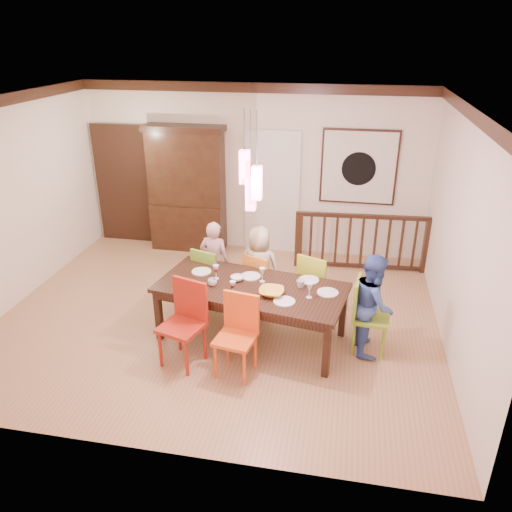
% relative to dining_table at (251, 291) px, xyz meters
% --- Properties ---
extents(floor, '(6.00, 6.00, 0.00)m').
position_rel_dining_table_xyz_m(floor, '(-0.55, 0.41, -0.68)').
color(floor, '#AD7C53').
rests_on(floor, ground).
extents(ceiling, '(6.00, 6.00, 0.00)m').
position_rel_dining_table_xyz_m(ceiling, '(-0.55, 0.41, 2.22)').
color(ceiling, white).
rests_on(ceiling, wall_back).
extents(wall_back, '(6.00, 0.00, 6.00)m').
position_rel_dining_table_xyz_m(wall_back, '(-0.55, 2.91, 0.77)').
color(wall_back, silver).
rests_on(wall_back, floor).
extents(wall_left, '(0.00, 5.00, 5.00)m').
position_rel_dining_table_xyz_m(wall_left, '(-3.55, 0.41, 0.77)').
color(wall_left, silver).
rests_on(wall_left, floor).
extents(wall_right, '(0.00, 5.00, 5.00)m').
position_rel_dining_table_xyz_m(wall_right, '(2.45, 0.41, 0.77)').
color(wall_right, silver).
rests_on(wall_right, floor).
extents(crown_molding, '(6.00, 5.00, 0.16)m').
position_rel_dining_table_xyz_m(crown_molding, '(-0.55, 0.41, 2.14)').
color(crown_molding, black).
rests_on(crown_molding, wall_back).
extents(panel_door, '(1.04, 0.07, 2.24)m').
position_rel_dining_table_xyz_m(panel_door, '(-2.95, 2.86, 0.37)').
color(panel_door, black).
rests_on(panel_door, wall_back).
extents(white_doorway, '(0.97, 0.05, 2.22)m').
position_rel_dining_table_xyz_m(white_doorway, '(-0.20, 2.87, 0.37)').
color(white_doorway, silver).
rests_on(white_doorway, wall_back).
extents(painting, '(1.25, 0.06, 1.25)m').
position_rel_dining_table_xyz_m(painting, '(1.25, 2.87, 0.92)').
color(painting, black).
rests_on(painting, wall_back).
extents(pendant_cluster, '(0.27, 0.21, 1.14)m').
position_rel_dining_table_xyz_m(pendant_cluster, '(0.00, -0.00, 1.43)').
color(pendant_cluster, '#EB466F').
rests_on(pendant_cluster, ceiling).
extents(dining_table, '(2.50, 1.46, 0.75)m').
position_rel_dining_table_xyz_m(dining_table, '(0.00, 0.00, 0.00)').
color(dining_table, black).
rests_on(dining_table, floor).
extents(chair_far_left, '(0.52, 0.52, 0.92)m').
position_rel_dining_table_xyz_m(chair_far_left, '(-0.72, 0.73, -0.15)').
color(chair_far_left, '#74AA30').
rests_on(chair_far_left, floor).
extents(chair_far_mid, '(0.52, 0.52, 0.89)m').
position_rel_dining_table_xyz_m(chair_far_mid, '(0.01, 0.73, -0.17)').
color(chair_far_mid, orange).
rests_on(chair_far_mid, floor).
extents(chair_far_right, '(0.56, 0.56, 0.94)m').
position_rel_dining_table_xyz_m(chair_far_right, '(0.78, 0.76, -0.14)').
color(chair_far_right, '#B3CA2A').
rests_on(chair_far_right, floor).
extents(chair_near_left, '(0.58, 0.58, 1.03)m').
position_rel_dining_table_xyz_m(chair_near_left, '(-0.70, -0.69, -0.09)').
color(chair_near_left, '#A42112').
rests_on(chair_near_left, floor).
extents(chair_near_mid, '(0.50, 0.50, 0.96)m').
position_rel_dining_table_xyz_m(chair_near_mid, '(-0.03, -0.77, -0.12)').
color(chair_near_mid, '#EC5218').
rests_on(chair_near_mid, floor).
extents(chair_end_right, '(0.48, 0.48, 0.96)m').
position_rel_dining_table_xyz_m(chair_end_right, '(1.50, -0.00, -0.13)').
color(chair_end_right, '#7BA424').
rests_on(chair_end_right, floor).
extents(china_hutch, '(1.40, 0.46, 2.22)m').
position_rel_dining_table_xyz_m(china_hutch, '(-1.69, 2.71, 0.44)').
color(china_hutch, black).
rests_on(china_hutch, floor).
extents(balustrade, '(2.21, 0.21, 0.96)m').
position_rel_dining_table_xyz_m(balustrade, '(1.39, 2.36, -0.18)').
color(balustrade, black).
rests_on(balustrade, floor).
extents(person_far_left, '(0.48, 0.34, 1.22)m').
position_rel_dining_table_xyz_m(person_far_left, '(-0.72, 0.90, -0.06)').
color(person_far_left, '#F3B9C4').
rests_on(person_far_left, floor).
extents(person_far_mid, '(0.64, 0.45, 1.22)m').
position_rel_dining_table_xyz_m(person_far_mid, '(-0.05, 0.82, -0.06)').
color(person_far_mid, '#C5B695').
rests_on(person_far_mid, floor).
extents(person_end_right, '(0.54, 0.66, 1.29)m').
position_rel_dining_table_xyz_m(person_end_right, '(1.50, 0.02, -0.03)').
color(person_end_right, '#3F5FB2').
rests_on(person_end_right, floor).
extents(serving_bowl, '(0.31, 0.31, 0.07)m').
position_rel_dining_table_xyz_m(serving_bowl, '(0.29, -0.17, 0.11)').
color(serving_bowl, '#EEB943').
rests_on(serving_bowl, dining_table).
extents(small_bowl, '(0.18, 0.18, 0.05)m').
position_rel_dining_table_xyz_m(small_bowl, '(-0.21, 0.12, 0.10)').
color(small_bowl, white).
rests_on(small_bowl, dining_table).
extents(cup_left, '(0.13, 0.13, 0.09)m').
position_rel_dining_table_xyz_m(cup_left, '(-0.48, -0.08, 0.12)').
color(cup_left, silver).
rests_on(cup_left, dining_table).
extents(cup_right, '(0.11, 0.11, 0.10)m').
position_rel_dining_table_xyz_m(cup_right, '(0.61, 0.08, 0.12)').
color(cup_right, silver).
rests_on(cup_right, dining_table).
extents(plate_far_left, '(0.26, 0.26, 0.01)m').
position_rel_dining_table_xyz_m(plate_far_left, '(-0.72, 0.26, 0.08)').
color(plate_far_left, white).
rests_on(plate_far_left, dining_table).
extents(plate_far_mid, '(0.26, 0.26, 0.01)m').
position_rel_dining_table_xyz_m(plate_far_mid, '(-0.06, 0.25, 0.08)').
color(plate_far_mid, white).
rests_on(plate_far_mid, dining_table).
extents(plate_far_right, '(0.26, 0.26, 0.01)m').
position_rel_dining_table_xyz_m(plate_far_right, '(0.70, 0.29, 0.08)').
color(plate_far_right, white).
rests_on(plate_far_right, dining_table).
extents(plate_near_left, '(0.26, 0.26, 0.01)m').
position_rel_dining_table_xyz_m(plate_near_left, '(-0.72, -0.33, 0.08)').
color(plate_near_left, white).
rests_on(plate_near_left, dining_table).
extents(plate_near_mid, '(0.26, 0.26, 0.01)m').
position_rel_dining_table_xyz_m(plate_near_mid, '(0.46, -0.32, 0.08)').
color(plate_near_mid, white).
rests_on(plate_near_mid, dining_table).
extents(plate_end_right, '(0.26, 0.26, 0.01)m').
position_rel_dining_table_xyz_m(plate_end_right, '(0.95, -0.00, 0.08)').
color(plate_end_right, white).
rests_on(plate_end_right, dining_table).
extents(wine_glass_a, '(0.08, 0.08, 0.19)m').
position_rel_dining_table_xyz_m(wine_glass_a, '(-0.48, 0.12, 0.17)').
color(wine_glass_a, '#590C19').
rests_on(wine_glass_a, dining_table).
extents(wine_glass_b, '(0.08, 0.08, 0.19)m').
position_rel_dining_table_xyz_m(wine_glass_b, '(0.11, 0.15, 0.17)').
color(wine_glass_b, silver).
rests_on(wine_glass_b, dining_table).
extents(wine_glass_c, '(0.08, 0.08, 0.19)m').
position_rel_dining_table_xyz_m(wine_glass_c, '(-0.17, -0.28, 0.17)').
color(wine_glass_c, '#590C19').
rests_on(wine_glass_c, dining_table).
extents(wine_glass_d, '(0.08, 0.08, 0.19)m').
position_rel_dining_table_xyz_m(wine_glass_d, '(0.74, -0.16, 0.17)').
color(wine_glass_d, silver).
rests_on(wine_glass_d, dining_table).
extents(napkin, '(0.18, 0.14, 0.01)m').
position_rel_dining_table_xyz_m(napkin, '(-0.00, -0.33, 0.08)').
color(napkin, '#D83359').
rests_on(napkin, dining_table).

